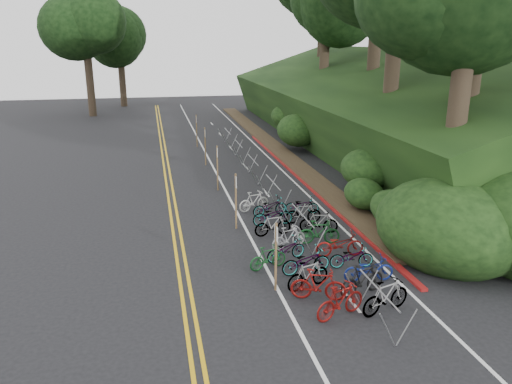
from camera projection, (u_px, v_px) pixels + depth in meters
ground at (244, 281)px, 17.18m from camera, size 120.00×120.00×0.00m
road_markings at (221, 195)px, 26.75m from camera, size 7.47×80.00×0.01m
red_curb at (301, 179)px, 29.52m from camera, size 0.25×28.00×0.10m
embankment at (369, 116)px, 36.80m from camera, size 14.30×48.14×9.11m
bike_rack_front at (378, 299)px, 14.40m from camera, size 1.11×2.61×1.10m
bike_racks_rest at (253, 165)px, 29.69m from camera, size 1.14×23.00×1.17m
signpost_near at (276, 252)px, 16.16m from camera, size 0.08×0.40×2.37m
signposts_rest at (211, 153)px, 29.98m from camera, size 0.08×18.40×2.50m
bike_front at (268, 258)px, 17.96m from camera, size 0.81×1.54×0.89m
bike_valet at (312, 243)px, 19.12m from camera, size 3.18×11.91×1.10m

